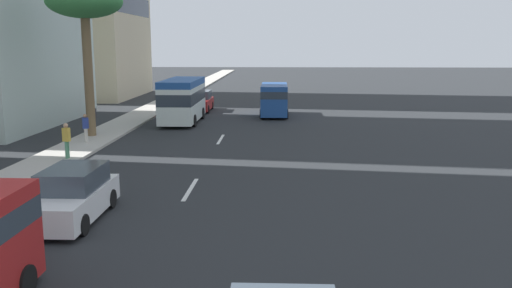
% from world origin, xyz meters
% --- Properties ---
extents(ground_plane, '(198.00, 198.00, 0.00)m').
position_xyz_m(ground_plane, '(31.50, 0.00, 0.00)').
color(ground_plane, '#26282B').
extents(sidewalk_right, '(162.00, 2.57, 0.15)m').
position_xyz_m(sidewalk_right, '(31.50, 7.29, 0.07)').
color(sidewalk_right, '#B2ADA3').
rests_on(sidewalk_right, ground_plane).
extents(lane_stripe_mid, '(3.20, 0.16, 0.01)m').
position_xyz_m(lane_stripe_mid, '(16.01, 0.00, 0.01)').
color(lane_stripe_mid, silver).
rests_on(lane_stripe_mid, ground_plane).
extents(lane_stripe_far, '(3.20, 0.16, 0.01)m').
position_xyz_m(lane_stripe_far, '(27.05, 0.00, 0.01)').
color(lane_stripe_far, silver).
rests_on(lane_stripe_far, ground_plane).
extents(van_lead, '(5.27, 2.12, 2.45)m').
position_xyz_m(van_lead, '(37.68, -3.07, 1.40)').
color(van_lead, '#1E478C').
rests_on(van_lead, ground_plane).
extents(car_second, '(4.33, 1.81, 1.66)m').
position_xyz_m(car_second, '(12.28, 3.10, 0.78)').
color(car_second, white).
rests_on(car_second, ground_plane).
extents(minibus_third, '(6.99, 2.42, 3.08)m').
position_xyz_m(minibus_third, '(33.82, 3.39, 1.69)').
color(minibus_third, silver).
rests_on(minibus_third, ground_plane).
extents(car_fourth, '(4.53, 1.87, 1.68)m').
position_xyz_m(car_fourth, '(40.64, 3.16, 0.79)').
color(car_fourth, '#A51E1E').
rests_on(car_fourth, ground_plane).
extents(pedestrian_near_lamp, '(0.35, 0.39, 1.56)m').
position_xyz_m(pedestrian_near_lamp, '(25.09, 7.27, 1.00)').
color(pedestrian_near_lamp, beige).
rests_on(pedestrian_near_lamp, sidewalk_right).
extents(pedestrian_mid_block, '(0.30, 0.37, 1.68)m').
position_xyz_m(pedestrian_mid_block, '(20.77, 6.63, 1.08)').
color(pedestrian_mid_block, '#4C8C66').
rests_on(pedestrian_mid_block, sidewalk_right).
extents(pedestrian_by_tree, '(0.38, 0.38, 1.76)m').
position_xyz_m(pedestrian_by_tree, '(28.00, 7.83, 1.13)').
color(pedestrian_by_tree, navy).
rests_on(pedestrian_by_tree, sidewalk_right).
extents(palm_tree, '(4.32, 4.32, 8.73)m').
position_xyz_m(palm_tree, '(27.22, 7.71, 7.69)').
color(palm_tree, brown).
rests_on(palm_tree, sidewalk_right).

